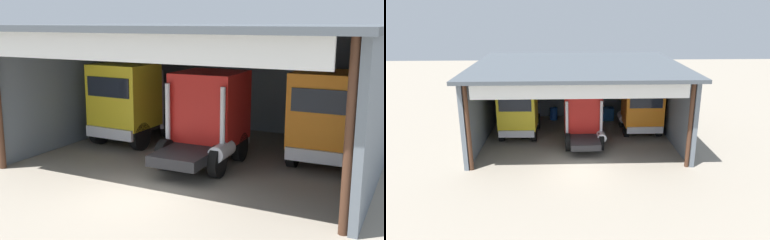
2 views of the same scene
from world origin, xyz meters
TOP-DOWN VIEW (x-y plane):
  - ground_plane at (0.00, 0.00)m, footprint 80.00×80.00m
  - workshop_shed at (0.00, 5.80)m, footprint 12.92×10.92m
  - truck_yellow_center_bay at (-3.90, 5.23)m, footprint 2.59×4.90m
  - truck_red_center_right_bay at (0.36, 4.12)m, footprint 2.55×4.59m
  - truck_orange_yard_outside at (4.40, 5.73)m, footprint 2.68×4.31m
  - oil_drum at (-1.70, 9.07)m, footprint 0.58×0.58m
  - tool_cart at (2.48, 8.75)m, footprint 0.90×0.60m

SIDE VIEW (x-z plane):
  - ground_plane at x=0.00m, z-range 0.00..0.00m
  - oil_drum at x=-1.70m, z-range 0.00..0.92m
  - tool_cart at x=2.48m, z-range 0.00..1.00m
  - truck_yellow_center_bay at x=-3.90m, z-range 0.06..3.51m
  - truck_red_center_right_bay at x=0.36m, z-range 0.10..3.48m
  - truck_orange_yard_outside at x=4.40m, z-range 0.12..3.57m
  - workshop_shed at x=0.00m, z-range 0.98..6.04m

